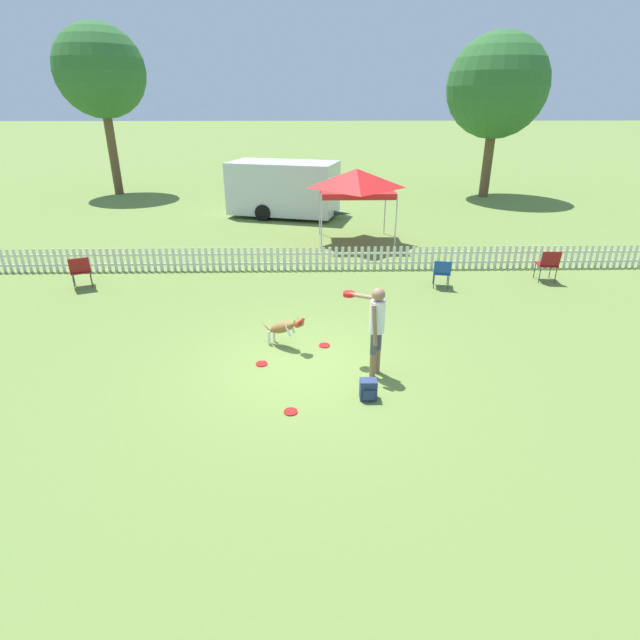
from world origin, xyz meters
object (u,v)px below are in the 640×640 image
(backpack_on_grass, at_px, (368,390))
(folding_chair_center, at_px, (442,271))
(frisbee_midfield, at_px, (291,412))
(folding_chair_blue_left, at_px, (80,269))
(tree_left_grove, at_px, (100,72))
(frisbee_near_handler, at_px, (324,345))
(folding_chair_green_right, at_px, (548,263))
(tree_right_grove, at_px, (497,87))
(handler_person, at_px, (375,321))
(equipment_trailer, at_px, (284,188))
(canopy_tent_main, at_px, (356,181))
(frisbee_near_dog, at_px, (262,364))
(leaping_dog, at_px, (284,327))

(backpack_on_grass, bearing_deg, folding_chair_center, 64.54)
(frisbee_midfield, relative_size, folding_chair_blue_left, 0.26)
(tree_left_grove, bearing_deg, frisbee_near_handler, -60.35)
(folding_chair_green_right, bearing_deg, frisbee_midfield, 47.11)
(folding_chair_blue_left, height_order, tree_right_grove, tree_right_grove)
(folding_chair_blue_left, xyz_separation_m, tree_right_grove, (15.63, 13.78, 4.80))
(handler_person, height_order, tree_right_grove, tree_right_grove)
(backpack_on_grass, bearing_deg, equipment_trailer, 97.84)
(canopy_tent_main, relative_size, tree_right_grove, 0.33)
(handler_person, relative_size, canopy_tent_main, 0.67)
(frisbee_near_dog, bearing_deg, folding_chair_blue_left, 139.69)
(folding_chair_green_right, bearing_deg, canopy_tent_main, -35.54)
(equipment_trailer, xyz_separation_m, tree_left_grove, (-9.32, 5.88, 4.79))
(frisbee_near_handler, bearing_deg, tree_right_grove, 62.52)
(equipment_trailer, bearing_deg, leaping_dog, -71.37)
(frisbee_near_handler, relative_size, folding_chair_center, 0.29)
(backpack_on_grass, bearing_deg, tree_right_grove, 66.74)
(canopy_tent_main, bearing_deg, tree_left_grove, 139.03)
(leaping_dog, bearing_deg, frisbee_near_handler, 125.79)
(folding_chair_blue_left, bearing_deg, tree_left_grove, -97.36)
(folding_chair_green_right, distance_m, equipment_trailer, 11.93)
(equipment_trailer, bearing_deg, frisbee_near_dog, -73.29)
(frisbee_near_dog, xyz_separation_m, canopy_tent_main, (2.64, 9.07, 2.16))
(folding_chair_green_right, distance_m, tree_right_grove, 14.63)
(handler_person, bearing_deg, folding_chair_center, 6.38)
(handler_person, xyz_separation_m, tree_right_grove, (8.21, 18.66, 4.24))
(folding_chair_center, distance_m, tree_left_grove, 21.46)
(backpack_on_grass, xyz_separation_m, folding_chair_blue_left, (-7.23, 5.75, 0.36))
(canopy_tent_main, relative_size, tree_left_grove, 0.31)
(folding_chair_blue_left, height_order, equipment_trailer, equipment_trailer)
(frisbee_near_handler, height_order, folding_chair_green_right, folding_chair_green_right)
(backpack_on_grass, distance_m, canopy_tent_main, 10.56)
(frisbee_near_handler, bearing_deg, tree_left_grove, 119.65)
(tree_left_grove, bearing_deg, backpack_on_grass, -61.34)
(frisbee_near_handler, xyz_separation_m, tree_right_grove, (9.09, 17.49, 5.32))
(backpack_on_grass, distance_m, equipment_trailer, 15.12)
(folding_chair_center, bearing_deg, tree_left_grove, -36.05)
(handler_person, height_order, canopy_tent_main, canopy_tent_main)
(frisbee_near_handler, relative_size, frisbee_near_dog, 1.00)
(leaping_dog, xyz_separation_m, folding_chair_blue_left, (-5.70, 3.73, 0.08))
(folding_chair_green_right, bearing_deg, tree_right_grove, -95.70)
(handler_person, distance_m, leaping_dog, 2.17)
(handler_person, distance_m, folding_chair_blue_left, 8.90)
(frisbee_near_handler, height_order, frisbee_midfield, same)
(leaping_dog, relative_size, canopy_tent_main, 0.39)
(frisbee_midfield, distance_m, backpack_on_grass, 1.40)
(folding_chair_center, bearing_deg, folding_chair_green_right, -161.09)
(leaping_dog, distance_m, frisbee_near_dog, 0.97)
(canopy_tent_main, bearing_deg, tree_right_grove, 49.96)
(frisbee_near_dog, distance_m, tree_right_grove, 21.66)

